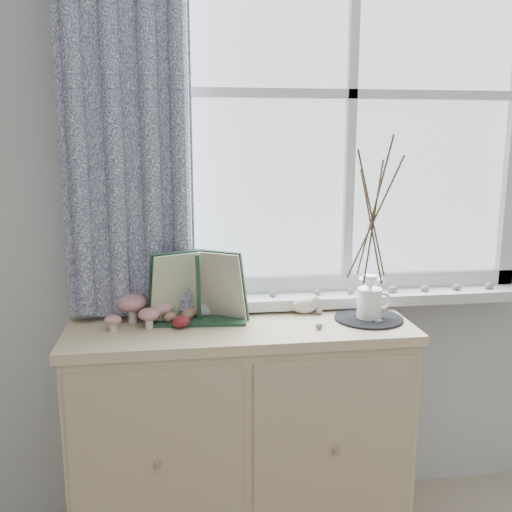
# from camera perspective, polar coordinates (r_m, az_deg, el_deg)

# --- Properties ---
(sideboard) EXTENTS (1.20, 0.45, 0.85)m
(sideboard) POSITION_cam_1_polar(r_m,az_deg,el_deg) (2.18, -1.53, -17.39)
(sideboard) COLOR beige
(sideboard) RESTS_ON ground
(botanical_book) EXTENTS (0.39, 0.16, 0.27)m
(botanical_book) POSITION_cam_1_polar(r_m,az_deg,el_deg) (1.96, -5.77, -3.24)
(botanical_book) COLOR #1D3D29
(botanical_book) RESTS_ON sideboard
(toadstool_cluster) EXTENTS (0.23, 0.16, 0.10)m
(toadstool_cluster) POSITION_cam_1_polar(r_m,az_deg,el_deg) (2.03, -11.45, -5.12)
(toadstool_cluster) COLOR silver
(toadstool_cluster) RESTS_ON sideboard
(wooden_eggs) EXTENTS (0.16, 0.17, 0.06)m
(wooden_eggs) POSITION_cam_1_polar(r_m,az_deg,el_deg) (2.04, -8.17, -5.92)
(wooden_eggs) COLOR tan
(wooden_eggs) RESTS_ON sideboard
(songbird_figurine) EXTENTS (0.13, 0.07, 0.07)m
(songbird_figurine) POSITION_cam_1_polar(r_m,az_deg,el_deg) (2.13, 4.86, -4.85)
(songbird_figurine) COLOR silver
(songbird_figurine) RESTS_ON sideboard
(crocheted_doily) EXTENTS (0.25, 0.25, 0.01)m
(crocheted_doily) POSITION_cam_1_polar(r_m,az_deg,el_deg) (2.10, 11.20, -6.14)
(crocheted_doily) COLOR black
(crocheted_doily) RESTS_ON sideboard
(twig_pitcher) EXTENTS (0.26, 0.26, 0.66)m
(twig_pitcher) POSITION_cam_1_polar(r_m,az_deg,el_deg) (2.02, 11.62, 4.08)
(twig_pitcher) COLOR white
(twig_pitcher) RESTS_ON crocheted_doily
(sideboard_pebbles) EXTENTS (0.33, 0.22, 0.02)m
(sideboard_pebbles) POSITION_cam_1_polar(r_m,az_deg,el_deg) (2.07, 6.88, -6.10)
(sideboard_pebbles) COLOR gray
(sideboard_pebbles) RESTS_ON sideboard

